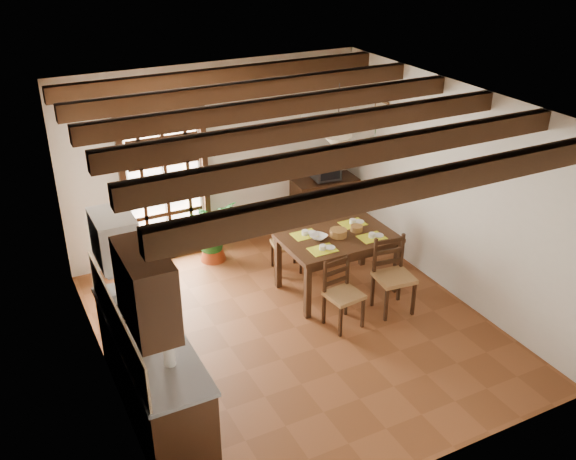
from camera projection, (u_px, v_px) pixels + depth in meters
ground_plane at (295, 327)px, 7.96m from camera, size 5.00×5.00×0.00m
room_shell at (296, 193)px, 7.14m from camera, size 4.52×5.02×2.81m
ceiling_beams at (297, 116)px, 6.75m from camera, size 4.50×4.34×0.20m
french_door at (166, 184)px, 9.05m from camera, size 1.26×0.11×2.32m
kitchen_counter at (152, 371)px, 6.47m from camera, size 0.64×2.25×1.38m
upper_cabinet at (146, 290)px, 5.25m from camera, size 0.35×0.80×0.70m
range_hood at (114, 239)px, 6.31m from camera, size 0.38×0.60×0.54m
counter_items at (145, 326)px, 6.33m from camera, size 0.50×1.43×0.25m
dining_table at (338, 243)px, 8.45m from camera, size 1.49×0.96×0.80m
chair_near_left at (343, 306)px, 7.89m from camera, size 0.45×0.43×0.88m
chair_near_right at (393, 289)px, 8.18m from camera, size 0.50×0.48×0.98m
chair_far_left at (287, 254)px, 9.10m from camera, size 0.45×0.44×0.84m
chair_far_right at (332, 242)px, 9.40m from camera, size 0.47×0.45×0.87m
table_setting at (338, 231)px, 8.37m from camera, size 1.08×0.72×0.10m
table_bowl at (319, 237)px, 8.33m from camera, size 0.29×0.29×0.05m
sideboard at (324, 205)px, 10.22m from camera, size 1.04×0.51×0.86m
crt_tv at (326, 168)px, 9.94m from camera, size 0.43×0.40×0.34m
fuse_box at (308, 122)px, 9.76m from camera, size 0.25×0.03×0.32m
plant_pot at (213, 253)px, 9.46m from camera, size 0.38×0.38×0.23m
potted_plant at (211, 225)px, 9.25m from camera, size 2.13×1.97×1.95m
wall_shelf at (374, 148)px, 9.43m from camera, size 0.20×0.42×0.20m
shelf_vase at (375, 138)px, 9.36m from camera, size 0.15×0.15×0.15m
shelf_flowers at (376, 125)px, 9.27m from camera, size 0.14×0.14×0.36m
framed_picture at (381, 111)px, 9.22m from camera, size 0.03×0.32×0.32m
pendant_lamp at (338, 141)px, 7.92m from camera, size 0.36×0.36×0.84m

